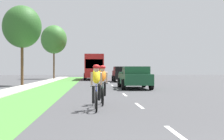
% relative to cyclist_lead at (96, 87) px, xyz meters
% --- Properties ---
extents(ground_plane, '(120.00, 120.00, 0.00)m').
position_rel_cyclist_lead_xyz_m(ground_plane, '(1.69, 12.45, -0.81)').
color(ground_plane, '#424244').
extents(grass_verge, '(2.88, 70.00, 0.01)m').
position_rel_cyclist_lead_xyz_m(grass_verge, '(-3.16, 12.45, -0.81)').
color(grass_verge, '#478438').
rests_on(grass_verge, ground_plane).
extents(sidewalk_concrete, '(1.74, 70.00, 0.10)m').
position_rel_cyclist_lead_xyz_m(sidewalk_concrete, '(-5.47, 12.45, -0.81)').
color(sidewalk_concrete, '#B2ADA3').
rests_on(sidewalk_concrete, ground_plane).
extents(lane_markings_center, '(0.12, 52.71, 0.01)m').
position_rel_cyclist_lead_xyz_m(lane_markings_center, '(1.69, 16.45, -0.81)').
color(lane_markings_center, white).
rests_on(lane_markings_center, ground_plane).
extents(cyclist_lead, '(0.42, 1.72, 1.58)m').
position_rel_cyclist_lead_xyz_m(cyclist_lead, '(0.00, 0.00, 0.00)').
color(cyclist_lead, black).
rests_on(cyclist_lead, ground_plane).
extents(cyclist_trailing, '(0.42, 1.72, 1.58)m').
position_rel_cyclist_lead_xyz_m(cyclist_trailing, '(0.27, 1.75, 0.00)').
color(cyclist_trailing, black).
rests_on(cyclist_trailing, ground_plane).
extents(pickup_dark_green, '(2.22, 5.10, 1.64)m').
position_rel_cyclist_lead_xyz_m(pickup_dark_green, '(3.03, 11.71, 0.02)').
color(pickup_dark_green, '#194C2D').
rests_on(pickup_dark_green, ground_plane).
extents(suv_black, '(2.15, 4.70, 1.79)m').
position_rel_cyclist_lead_xyz_m(suv_black, '(3.37, 24.71, 0.14)').
color(suv_black, black).
rests_on(suv_black, ground_plane).
extents(bus_red, '(2.78, 11.60, 3.48)m').
position_rel_cyclist_lead_xyz_m(bus_red, '(0.15, 33.56, 1.17)').
color(bus_red, red).
rests_on(bus_red, ground_plane).
extents(street_tree_near, '(3.40, 3.40, 7.10)m').
position_rel_cyclist_lead_xyz_m(street_tree_near, '(-6.32, 16.48, 4.40)').
color(street_tree_near, brown).
rests_on(street_tree_near, ground_plane).
extents(street_tree_far, '(4.03, 4.03, 8.38)m').
position_rel_cyclist_lead_xyz_m(street_tree_far, '(-6.07, 36.60, 5.34)').
color(street_tree_far, brown).
rests_on(street_tree_far, ground_plane).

